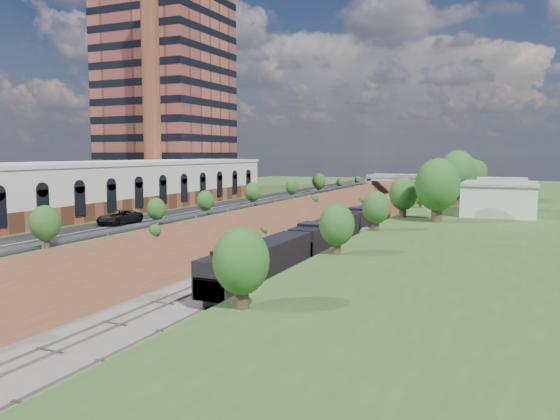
{
  "coord_description": "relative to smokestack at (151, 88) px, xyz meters",
  "views": [
    {
      "loc": [
        25.79,
        -26.73,
        13.23
      ],
      "look_at": [
        -1.84,
        36.31,
        6.0
      ],
      "focal_mm": 35.0,
      "sensor_mm": 36.0,
      "label": 1
    }
  ],
  "objects": [
    {
      "name": "ground",
      "position": [
        36.0,
        -56.0,
        -25.0
      ],
      "size": [
        400.0,
        400.0,
        0.0
      ],
      "primitive_type": "plane",
      "color": "#6B665B",
      "rests_on": "ground"
    },
    {
      "name": "platform_left",
      "position": [
        3.0,
        4.0,
        -22.5
      ],
      "size": [
        44.0,
        180.0,
        5.0
      ],
      "primitive_type": "cube",
      "color": "#315924",
      "rests_on": "ground"
    },
    {
      "name": "embankment_left",
      "position": [
        25.0,
        4.0,
        -25.0
      ],
      "size": [
        10.0,
        180.0,
        10.0
      ],
      "primitive_type": "cube",
      "rotation": [
        0.0,
        0.79,
        0.0
      ],
      "color": "brown",
      "rests_on": "ground"
    },
    {
      "name": "embankment_right",
      "position": [
        47.0,
        4.0,
        -25.0
      ],
      "size": [
        10.0,
        180.0,
        10.0
      ],
      "primitive_type": "cube",
      "rotation": [
        0.0,
        0.79,
        0.0
      ],
      "color": "brown",
      "rests_on": "ground"
    },
    {
      "name": "rail_left_track",
      "position": [
        33.4,
        4.0,
        -24.91
      ],
      "size": [
        1.58,
        180.0,
        0.18
      ],
      "primitive_type": "cube",
      "color": "gray",
      "rests_on": "ground"
    },
    {
      "name": "rail_right_track",
      "position": [
        38.6,
        4.0,
        -24.91
      ],
      "size": [
        1.58,
        180.0,
        0.18
      ],
      "primitive_type": "cube",
      "color": "gray",
      "rests_on": "ground"
    },
    {
      "name": "road",
      "position": [
        20.5,
        4.0,
        -19.95
      ],
      "size": [
        8.0,
        180.0,
        0.1
      ],
      "primitive_type": "cube",
      "color": "black",
      "rests_on": "platform_left"
    },
    {
      "name": "guardrail",
      "position": [
        24.6,
        3.8,
        -19.45
      ],
      "size": [
        0.1,
        171.0,
        0.7
      ],
      "color": "#99999E",
      "rests_on": "platform_left"
    },
    {
      "name": "commercial_building",
      "position": [
        8.0,
        -18.0,
        -16.49
      ],
      "size": [
        14.3,
        62.3,
        7.0
      ],
      "color": "brown",
      "rests_on": "platform_left"
    },
    {
      "name": "highrise_tower",
      "position": [
        -8.0,
        16.0,
        7.88
      ],
      "size": [
        22.0,
        22.0,
        53.9
      ],
      "color": "brown",
      "rests_on": "platform_left"
    },
    {
      "name": "smokestack",
      "position": [
        0.0,
        0.0,
        0.0
      ],
      "size": [
        3.2,
        3.2,
        40.0
      ],
      "primitive_type": "cylinder",
      "color": "brown",
      "rests_on": "platform_left"
    },
    {
      "name": "overpass",
      "position": [
        36.0,
        66.0,
        -20.08
      ],
      "size": [
        24.5,
        8.3,
        7.4
      ],
      "color": "gray",
      "rests_on": "ground"
    },
    {
      "name": "white_building_near",
      "position": [
        59.5,
        -4.0,
        -18.0
      ],
      "size": [
        9.0,
        12.0,
        4.0
      ],
      "primitive_type": "cube",
      "color": "silver",
      "rests_on": "platform_right"
    },
    {
      "name": "white_building_far",
      "position": [
        59.0,
        18.0,
        -18.2
      ],
      "size": [
        8.0,
        10.0,
        3.6
      ],
      "primitive_type": "cube",
      "color": "silver",
      "rests_on": "platform_right"
    },
    {
      "name": "tree_right_large",
      "position": [
        53.0,
        -16.0,
        -15.62
      ],
      "size": [
        5.25,
        5.25,
        7.61
      ],
      "color": "#473323",
      "rests_on": "platform_right"
    },
    {
      "name": "tree_left_crest",
      "position": [
        24.2,
        -36.0,
        -17.96
      ],
      "size": [
        2.45,
        2.45,
        3.55
      ],
      "color": "#473323",
      "rests_on": "platform_left"
    },
    {
      "name": "freight_train",
      "position": [
        38.6,
        41.55,
        -22.24
      ],
      "size": [
        3.29,
        167.03,
        4.85
      ],
      "color": "black",
      "rests_on": "ground"
    },
    {
      "name": "suv",
      "position": [
        20.04,
        -33.34,
        -19.1
      ],
      "size": [
        2.89,
        5.85,
        1.6
      ],
      "primitive_type": "imported",
      "rotation": [
        0.0,
        0.0,
        -0.04
      ],
      "color": "black",
      "rests_on": "road"
    }
  ]
}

